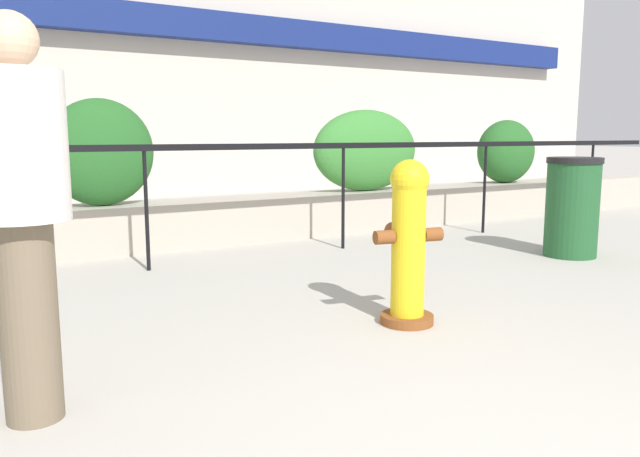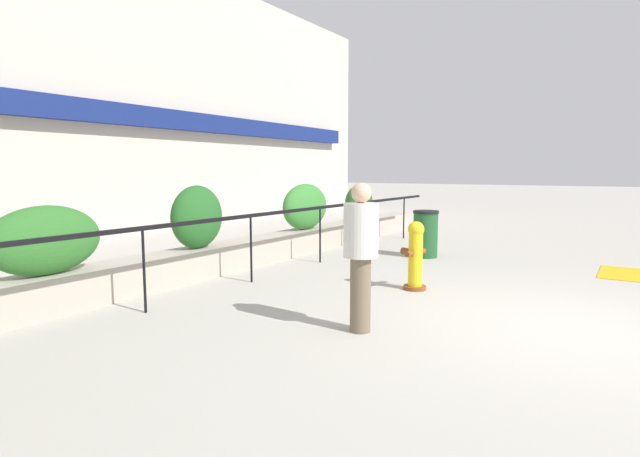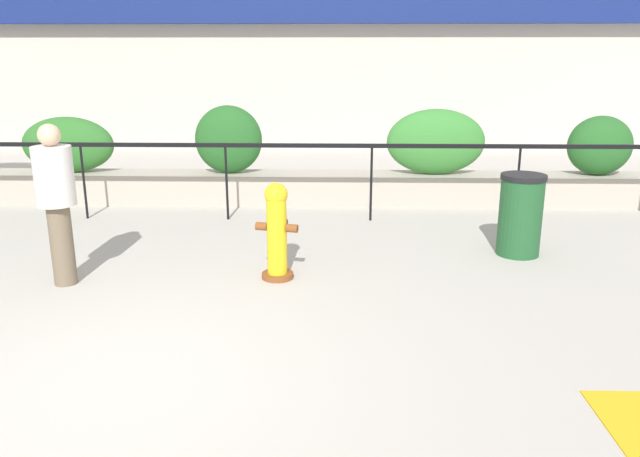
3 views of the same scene
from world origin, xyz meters
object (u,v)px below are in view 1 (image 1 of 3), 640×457
at_px(hedge_bush_4, 506,152).
at_px(fire_hydrant, 408,241).
at_px(hedge_bush_3, 366,151).
at_px(pedestrian, 20,195).
at_px(hedge_bush_2, 100,152).
at_px(trash_bin, 572,207).

relative_size(hedge_bush_4, fire_hydrant, 0.96).
bearing_deg(hedge_bush_3, pedestrian, -139.69).
distance_m(hedge_bush_2, trash_bin, 4.87).
height_order(hedge_bush_3, hedge_bush_4, hedge_bush_3).
xyz_separation_m(fire_hydrant, pedestrian, (-2.29, -0.24, 0.44)).
bearing_deg(trash_bin, pedestrian, -167.31).
bearing_deg(hedge_bush_2, trash_bin, -33.60).
relative_size(hedge_bush_3, trash_bin, 1.57).
relative_size(hedge_bush_3, fire_hydrant, 1.47).
height_order(hedge_bush_3, trash_bin, hedge_bush_3).
xyz_separation_m(hedge_bush_2, trash_bin, (4.03, -2.68, -0.55)).
height_order(fire_hydrant, trash_bin, fire_hydrant).
distance_m(hedge_bush_3, trash_bin, 2.81).
height_order(pedestrian, trash_bin, pedestrian).
xyz_separation_m(hedge_bush_4, pedestrian, (-7.17, -3.85, 0.01)).
height_order(hedge_bush_2, fire_hydrant, hedge_bush_2).
distance_m(fire_hydrant, pedestrian, 2.34).
bearing_deg(fire_hydrant, hedge_bush_2, 107.32).
bearing_deg(hedge_bush_4, trash_bin, -126.46).
xyz_separation_m(hedge_bush_3, trash_bin, (0.66, -2.68, -0.52)).
relative_size(hedge_bush_2, hedge_bush_4, 1.07).
relative_size(fire_hydrant, trash_bin, 1.07).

